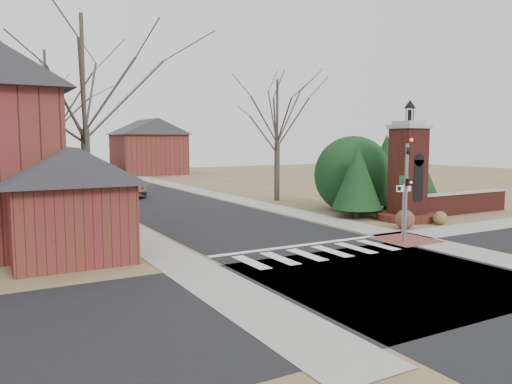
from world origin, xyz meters
TOP-DOWN VIEW (x-y plane):
  - ground at (0.00, 0.00)m, footprint 120.00×120.00m
  - main_street at (0.00, 22.00)m, footprint 8.00×70.00m
  - cross_street at (0.00, -3.00)m, footprint 120.00×8.00m
  - crosswalk_zone at (0.00, 0.80)m, footprint 8.00×2.20m
  - stop_bar at (0.00, 2.30)m, footprint 8.00×0.35m
  - sidewalk_right_main at (5.20, 22.00)m, footprint 2.00×60.00m
  - sidewalk_left at (-5.20, 22.00)m, footprint 2.00×60.00m
  - curb_apron at (4.80, 1.00)m, footprint 2.40×2.40m
  - traffic_signal_pole at (4.30, 0.57)m, footprint 0.28×0.41m
  - sign_post at (5.59, 1.99)m, footprint 0.90×0.07m
  - brick_gate_monument at (9.00, 4.99)m, footprint 3.20×3.20m
  - brick_garden_wall at (13.50, 5.00)m, footprint 7.50×0.50m
  - garage_left at (-8.52, 4.49)m, footprint 4.80×4.80m
  - house_distant_right at (7.99, 47.99)m, footprint 8.80×8.80m
  - evergreen_near at (7.20, 7.00)m, footprint 2.80×2.80m
  - evergreen_mid at (10.50, 8.20)m, footprint 3.40×3.40m
  - evergreen_far at (12.50, 7.20)m, footprint 2.40×2.40m
  - evergreen_mass at (9.00, 9.50)m, footprint 4.80×4.80m
  - bare_tree_0 at (-7.00, 9.00)m, footprint 8.05×8.05m
  - bare_tree_1 at (-7.00, 22.00)m, footprint 8.40×8.40m
  - bare_tree_2 at (-7.50, 35.00)m, footprint 7.35×7.35m
  - bare_tree_3 at (7.50, 16.00)m, footprint 7.00×7.00m
  - pickup_truck at (-1.60, 23.86)m, footprint 2.93×5.56m
  - distant_car at (1.85, 44.70)m, footprint 2.05×4.81m
  - dry_shrub_left at (6.80, 3.00)m, footprint 0.95×0.95m
  - dry_shrub_right at (9.30, 3.00)m, footprint 0.71×0.71m

SIDE VIEW (x-z plane):
  - ground at x=0.00m, z-range 0.00..0.00m
  - main_street at x=0.00m, z-range 0.00..0.01m
  - cross_street at x=0.00m, z-range 0.00..0.01m
  - crosswalk_zone at x=0.00m, z-range 0.00..0.02m
  - stop_bar at x=0.00m, z-range 0.00..0.02m
  - sidewalk_right_main at x=5.20m, z-range 0.00..0.02m
  - sidewalk_left at x=-5.20m, z-range 0.00..0.02m
  - curb_apron at x=4.80m, z-range 0.00..0.02m
  - dry_shrub_right at x=9.30m, z-range 0.00..0.71m
  - dry_shrub_left at x=6.80m, z-range 0.00..0.95m
  - brick_garden_wall at x=13.50m, z-range 0.01..1.31m
  - pickup_truck at x=-1.60m, z-range 0.00..1.49m
  - distant_car at x=1.85m, z-range 0.00..1.54m
  - evergreen_far at x=12.50m, z-range 0.25..3.55m
  - sign_post at x=5.59m, z-range 0.57..3.32m
  - brick_gate_monument at x=9.00m, z-range -1.07..5.40m
  - garage_left at x=-8.52m, z-range 0.09..4.38m
  - evergreen_near at x=7.20m, z-range 0.25..4.35m
  - evergreen_mass at x=9.00m, z-range 0.00..4.80m
  - traffic_signal_pole at x=4.30m, z-range 0.34..4.84m
  - evergreen_mid at x=10.50m, z-range 0.25..4.95m
  - house_distant_right at x=7.99m, z-range 0.00..7.30m
  - bare_tree_3 at x=7.50m, z-range 1.84..11.54m
  - bare_tree_2 at x=-7.50m, z-range 1.93..12.12m
  - bare_tree_0 at x=-7.00m, z-range 2.12..13.27m
  - bare_tree_1 at x=-7.00m, z-range 2.21..13.85m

